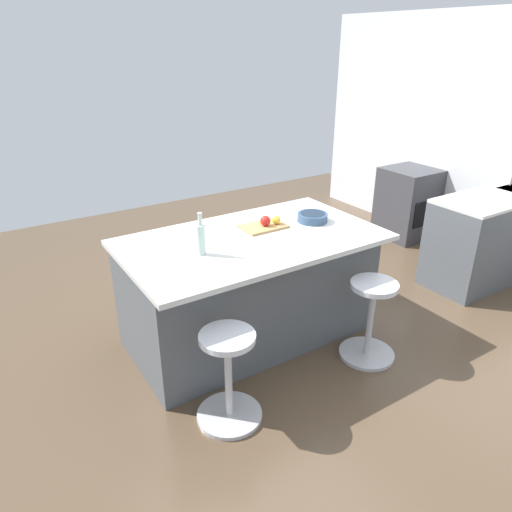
% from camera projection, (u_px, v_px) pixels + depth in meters
% --- Properties ---
extents(ground_plane, '(7.82, 7.82, 0.00)m').
position_uv_depth(ground_plane, '(279.00, 333.00, 4.10)').
color(ground_plane, brown).
extents(interior_partition_left, '(0.12, 5.50, 2.64)m').
position_uv_depth(interior_partition_left, '(512.00, 143.00, 5.03)').
color(interior_partition_left, silver).
rests_on(interior_partition_left, ground_plane).
extents(sink_cabinet, '(1.83, 0.60, 1.19)m').
position_uv_depth(sink_cabinet, '(502.00, 233.00, 4.99)').
color(sink_cabinet, '#4C5156').
rests_on(sink_cabinet, ground_plane).
extents(oven_range, '(0.60, 0.61, 0.88)m').
position_uv_depth(oven_range, '(407.00, 203.00, 5.97)').
color(oven_range, '#38383D').
rests_on(oven_range, ground_plane).
extents(kitchen_island, '(2.01, 1.16, 0.92)m').
position_uv_depth(kitchen_island, '(250.00, 287.00, 3.89)').
color(kitchen_island, '#4C5156').
rests_on(kitchen_island, ground_plane).
extents(stool_by_window, '(0.44, 0.44, 0.66)m').
position_uv_depth(stool_by_window, '(370.00, 322.00, 3.68)').
color(stool_by_window, '#B7B7BC').
rests_on(stool_by_window, ground_plane).
extents(stool_middle, '(0.44, 0.44, 0.66)m').
position_uv_depth(stool_middle, '(228.00, 380.00, 3.06)').
color(stool_middle, '#B7B7BC').
rests_on(stool_middle, ground_plane).
extents(cutting_board, '(0.36, 0.24, 0.02)m').
position_uv_depth(cutting_board, '(263.00, 226.00, 3.85)').
color(cutting_board, tan).
rests_on(cutting_board, kitchen_island).
extents(apple_red, '(0.08, 0.08, 0.08)m').
position_uv_depth(apple_red, '(265.00, 221.00, 3.82)').
color(apple_red, red).
rests_on(apple_red, cutting_board).
extents(apple_yellow, '(0.07, 0.07, 0.07)m').
position_uv_depth(apple_yellow, '(276.00, 220.00, 3.86)').
color(apple_yellow, gold).
rests_on(apple_yellow, cutting_board).
extents(water_bottle, '(0.06, 0.06, 0.31)m').
position_uv_depth(water_bottle, '(201.00, 238.00, 3.33)').
color(water_bottle, silver).
rests_on(water_bottle, kitchen_island).
extents(fruit_bowl, '(0.25, 0.25, 0.07)m').
position_uv_depth(fruit_bowl, '(312.00, 217.00, 3.98)').
color(fruit_bowl, '#334C6B').
rests_on(fruit_bowl, kitchen_island).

